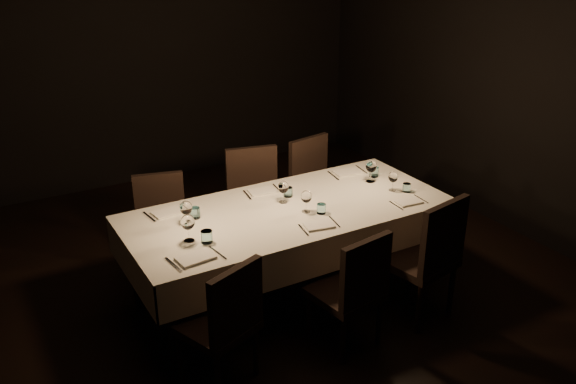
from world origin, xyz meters
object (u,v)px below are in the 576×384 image
chair_near_center (354,287)px  chair_far_left (162,220)px  chair_near_right (427,254)px  chair_far_center (255,198)px  dining_table (288,217)px  chair_near_left (225,319)px  chair_far_right (316,183)px

chair_near_center → chair_far_left: (-0.79, 1.67, -0.01)m
chair_near_right → chair_far_center: size_ratio=1.03×
dining_table → chair_near_left: 1.16m
chair_near_left → chair_near_right: bearing=157.0°
chair_far_left → chair_near_left: bearing=-80.4°
chair_near_center → chair_near_right: chair_near_right is taller
chair_far_center → chair_near_left: bearing=-109.8°
chair_near_center → chair_far_right: chair_far_right is taller
chair_near_center → chair_far_left: size_ratio=1.03×
dining_table → chair_near_right: bearing=-47.4°
chair_near_left → chair_near_right: 1.61m
dining_table → chair_far_center: 0.79m
chair_near_left → chair_far_left: 1.58m
chair_near_right → dining_table: bearing=-58.4°
chair_near_left → chair_far_left: chair_near_left is taller
chair_far_center → chair_far_right: chair_far_center is taller
chair_near_center → chair_far_left: bearing=-73.7°
chair_near_center → chair_far_center: size_ratio=0.93×
chair_near_right → chair_far_center: 1.69m
chair_near_left → chair_far_center: (0.98, 1.51, 0.03)m
dining_table → chair_near_left: chair_near_left is taller
chair_near_left → chair_near_center: bearing=153.0°
chair_near_center → chair_far_right: size_ratio=0.95×
chair_far_right → dining_table: bearing=-144.6°
dining_table → chair_far_right: chair_far_right is taller
chair_far_left → chair_far_center: 0.86m
dining_table → chair_far_right: size_ratio=2.66×
dining_table → chair_near_right: chair_near_right is taller
dining_table → chair_near_center: bearing=-87.3°
chair_near_right → chair_far_right: size_ratio=1.05×
chair_far_left → chair_near_right: bearing=-33.5°
chair_far_center → chair_far_right: (0.67, 0.04, -0.01)m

